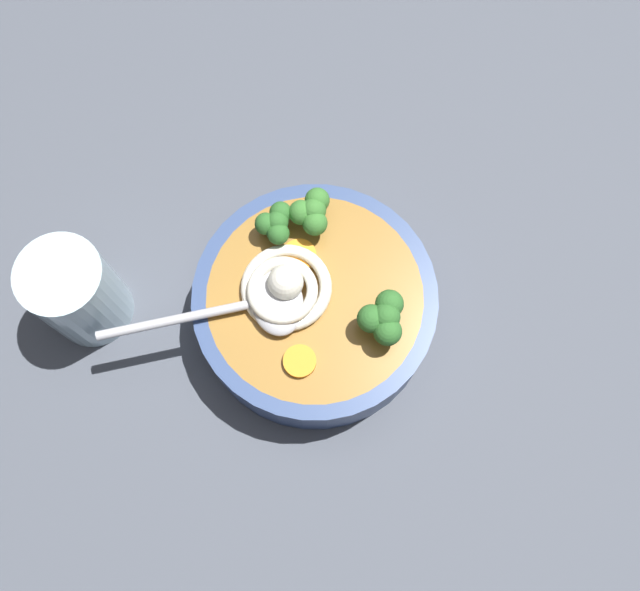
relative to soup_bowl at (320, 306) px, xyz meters
The scene contains 10 objects.
table_slab 5.30cm from the soup_bowl, 22.28° to the right, with size 135.04×135.04×4.08cm, color #474C56.
soup_bowl is the anchor object (origin of this frame).
noodle_pile 4.96cm from the soup_bowl, 103.49° to the right, with size 8.46×8.29×3.40cm.
soup_spoon 6.29cm from the soup_bowl, 83.19° to the right, with size 6.48×17.48×1.60cm.
broccoli_floret_rear 8.45cm from the soup_bowl, behind, with size 4.20×3.61×3.32cm.
broccoli_floret_far 8.42cm from the soup_bowl, 152.75° to the right, with size 3.76×3.24×2.97cm.
broccoli_floret_beside_noodles 7.74cm from the soup_bowl, 57.43° to the left, with size 4.59×3.95×3.63cm.
carrot_slice_right 6.77cm from the soup_bowl, 21.74° to the right, with size 2.73×2.73×0.55cm, color orange.
carrot_slice_left 5.08cm from the soup_bowl, 159.32° to the right, with size 2.88×2.88×0.44cm, color orange.
drinking_glass 20.98cm from the soup_bowl, 97.09° to the right, with size 7.20×7.20×10.11cm, color silver.
Camera 1 is at (16.75, -1.30, 66.54)cm, focal length 39.39 mm.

